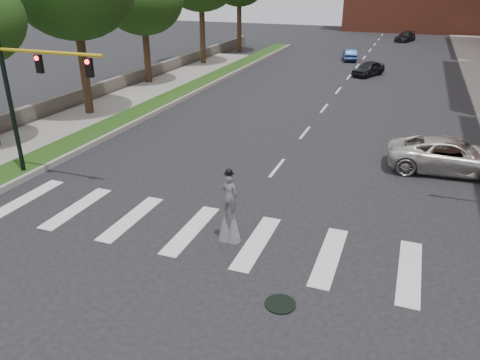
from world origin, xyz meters
TOP-DOWN VIEW (x-y plane):
  - ground_plane at (0.00, 0.00)m, footprint 160.00×160.00m
  - grass_median at (-11.50, 20.00)m, footprint 2.00×60.00m
  - median_curb at (-10.45, 20.00)m, footprint 0.20×60.00m
  - sidewalk_left at (-14.50, 10.00)m, footprint 4.00×60.00m
  - stone_wall at (-17.00, 22.00)m, footprint 0.50×56.00m
  - manhole at (3.00, -2.00)m, footprint 0.90×0.90m
  - traffic_signal at (-9.78, 3.00)m, footprint 5.30×0.23m
  - stilt_performer at (0.32, 0.83)m, footprint 0.84×0.52m
  - suv_crossing at (7.88, 10.46)m, footprint 5.98×3.05m
  - car_near at (1.57, 33.16)m, footprint 3.07×4.23m
  - car_mid at (-1.34, 41.39)m, footprint 2.13×4.01m
  - car_far at (3.74, 60.65)m, footprint 3.13×4.80m
  - tree_3 at (-15.91, 22.85)m, footprint 6.58×6.58m

SIDE VIEW (x-z plane):
  - ground_plane at x=0.00m, z-range 0.00..0.00m
  - manhole at x=3.00m, z-range 0.00..0.04m
  - sidewalk_left at x=-14.50m, z-range 0.00..0.18m
  - grass_median at x=-11.50m, z-range 0.00..0.25m
  - median_curb at x=-10.45m, z-range 0.00..0.28m
  - stone_wall at x=-17.00m, z-range 0.00..1.10m
  - car_mid at x=-1.34m, z-range 0.00..1.25m
  - car_far at x=3.74m, z-range 0.00..1.29m
  - car_near at x=1.57m, z-range 0.00..1.34m
  - suv_crossing at x=7.88m, z-range 0.00..1.62m
  - stilt_performer at x=0.32m, z-range -0.34..2.42m
  - traffic_signal at x=-9.78m, z-range 1.05..7.25m
  - tree_3 at x=-15.91m, z-range 2.01..11.67m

